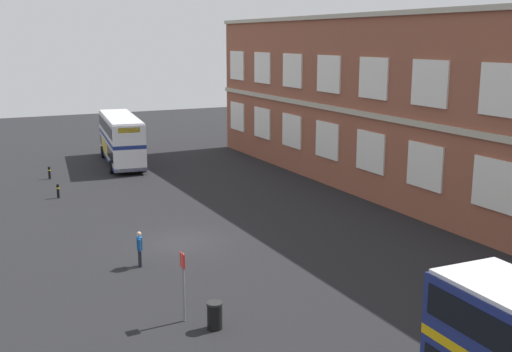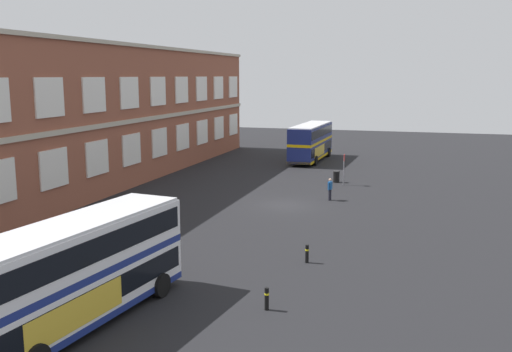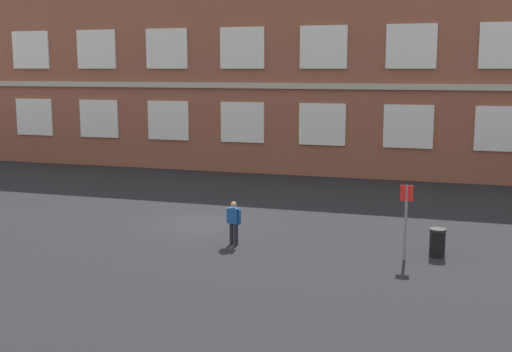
% 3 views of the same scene
% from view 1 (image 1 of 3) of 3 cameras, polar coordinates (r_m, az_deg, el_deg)
% --- Properties ---
extents(ground_plane, '(120.00, 120.00, 0.00)m').
position_cam_1_polar(ground_plane, '(34.17, -3.70, -5.50)').
color(ground_plane, black).
extents(brick_terminal_building, '(57.45, 8.19, 12.07)m').
position_cam_1_polar(brick_terminal_building, '(39.69, 19.67, 5.02)').
color(brick_terminal_building, brown).
rests_on(brick_terminal_building, ground).
extents(double_decker_near, '(11.23, 3.93, 4.07)m').
position_cam_1_polar(double_decker_near, '(54.67, -12.09, 3.33)').
color(double_decker_near, silver).
rests_on(double_decker_near, ground).
extents(waiting_passenger, '(0.64, 0.31, 1.70)m').
position_cam_1_polar(waiting_passenger, '(30.04, -10.48, -6.36)').
color(waiting_passenger, black).
rests_on(waiting_passenger, ground).
extents(bus_stand_flag, '(0.44, 0.10, 2.70)m').
position_cam_1_polar(bus_stand_flag, '(23.96, -6.59, -9.35)').
color(bus_stand_flag, slate).
rests_on(bus_stand_flag, ground).
extents(station_litter_bin, '(0.60, 0.60, 1.03)m').
position_cam_1_polar(station_litter_bin, '(23.72, -3.76, -12.46)').
color(station_litter_bin, black).
rests_on(station_litter_bin, ground).
extents(safety_bollard_west, '(0.19, 0.19, 0.95)m').
position_cam_1_polar(safety_bollard_west, '(50.28, -18.17, 0.29)').
color(safety_bollard_west, black).
rests_on(safety_bollard_west, ground).
extents(safety_bollard_east, '(0.19, 0.19, 0.95)m').
position_cam_1_polar(safety_bollard_east, '(44.12, -17.46, -1.29)').
color(safety_bollard_east, black).
rests_on(safety_bollard_east, ground).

